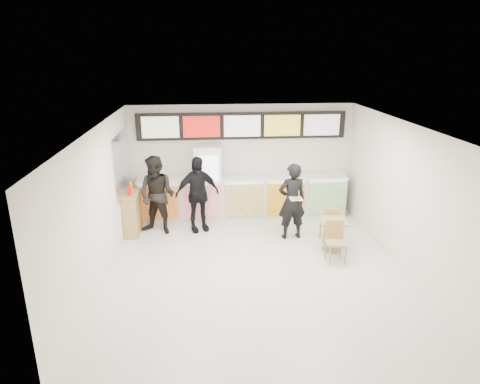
{
  "coord_description": "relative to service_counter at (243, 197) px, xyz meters",
  "views": [
    {
      "loc": [
        -1.0,
        -7.74,
        4.34
      ],
      "look_at": [
        -0.24,
        1.2,
        1.35
      ],
      "focal_mm": 32.0,
      "sensor_mm": 36.0,
      "label": 1
    }
  ],
  "objects": [
    {
      "name": "service_counter",
      "position": [
        0.0,
        0.0,
        0.0
      ],
      "size": [
        5.56,
        0.77,
        1.14
      ],
      "color": "silver",
      "rests_on": "floor"
    },
    {
      "name": "floor",
      "position": [
        -0.0,
        -3.09,
        -0.57
      ],
      "size": [
        7.0,
        7.0,
        0.0
      ],
      "primitive_type": "plane",
      "color": "beige",
      "rests_on": "ground"
    },
    {
      "name": "customer_main",
      "position": [
        1.03,
        -1.43,
        0.36
      ],
      "size": [
        0.73,
        0.53,
        1.86
      ],
      "primitive_type": "imported",
      "rotation": [
        0.0,
        0.0,
        3.27
      ],
      "color": "black",
      "rests_on": "floor"
    },
    {
      "name": "condiment_ledge",
      "position": [
        -2.82,
        -0.8,
        -0.04
      ],
      "size": [
        0.38,
        0.94,
        1.25
      ],
      "color": "#A2784A",
      "rests_on": "floor"
    },
    {
      "name": "wall_right",
      "position": [
        3.0,
        -3.09,
        0.93
      ],
      "size": [
        0.0,
        7.0,
        7.0
      ],
      "primitive_type": "plane",
      "rotation": [
        1.57,
        0.0,
        -1.57
      ],
      "color": "silver",
      "rests_on": "floor"
    },
    {
      "name": "mirror_panel",
      "position": [
        -2.99,
        -0.64,
        1.18
      ],
      "size": [
        0.01,
        2.0,
        1.5
      ],
      "primitive_type": "cube",
      "color": "#B2B7BF",
      "rests_on": "wall_left"
    },
    {
      "name": "ceiling",
      "position": [
        -0.0,
        -3.09,
        2.43
      ],
      "size": [
        7.0,
        7.0,
        0.0
      ],
      "primitive_type": "plane",
      "rotation": [
        3.14,
        0.0,
        0.0
      ],
      "color": "white",
      "rests_on": "wall_back"
    },
    {
      "name": "drinks_fridge",
      "position": [
        -0.93,
        0.02,
        0.43
      ],
      "size": [
        0.7,
        0.67,
        2.0
      ],
      "color": "white",
      "rests_on": "floor"
    },
    {
      "name": "customer_left",
      "position": [
        -2.18,
        -0.86,
        0.4
      ],
      "size": [
        1.16,
        1.05,
        1.95
      ],
      "primitive_type": "imported",
      "rotation": [
        0.0,
        0.0,
        -0.4
      ],
      "color": "black",
      "rests_on": "floor"
    },
    {
      "name": "wall_left",
      "position": [
        -3.0,
        -3.09,
        0.93
      ],
      "size": [
        0.0,
        7.0,
        7.0
      ],
      "primitive_type": "plane",
      "rotation": [
        1.57,
        0.0,
        1.57
      ],
      "color": "silver",
      "rests_on": "floor"
    },
    {
      "name": "pizza_slice",
      "position": [
        1.03,
        -1.88,
        0.58
      ],
      "size": [
        0.36,
        0.36,
        0.02
      ],
      "color": "beige",
      "rests_on": "customer_main"
    },
    {
      "name": "menu_board",
      "position": [
        0.0,
        0.32,
        1.88
      ],
      "size": [
        5.5,
        0.14,
        0.7
      ],
      "color": "black",
      "rests_on": "wall_back"
    },
    {
      "name": "wall_back",
      "position": [
        -0.0,
        0.41,
        0.93
      ],
      "size": [
        6.0,
        0.0,
        6.0
      ],
      "primitive_type": "plane",
      "rotation": [
        1.57,
        0.0,
        0.0
      ],
      "color": "silver",
      "rests_on": "floor"
    },
    {
      "name": "customer_mid",
      "position": [
        -1.21,
        -0.79,
        0.38
      ],
      "size": [
        1.21,
        0.79,
        1.91
      ],
      "primitive_type": "imported",
      "rotation": [
        0.0,
        0.0,
        0.32
      ],
      "color": "black",
      "rests_on": "floor"
    },
    {
      "name": "cafe_table",
      "position": [
        1.82,
        -2.22,
        -0.06
      ],
      "size": [
        0.68,
        1.56,
        0.88
      ],
      "rotation": [
        0.0,
        0.0,
        -0.16
      ],
      "color": "#A2784A",
      "rests_on": "floor"
    }
  ]
}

